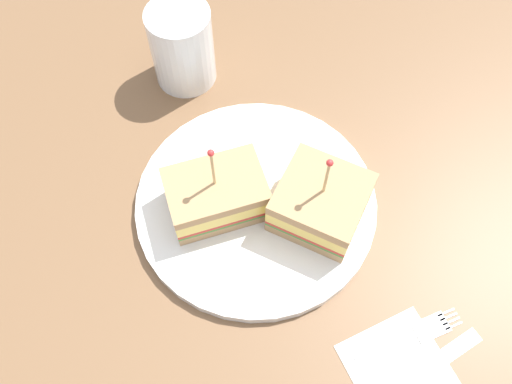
{
  "coord_description": "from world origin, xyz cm",
  "views": [
    {
      "loc": [
        -27.7,
        4.07,
        55.65
      ],
      "look_at": [
        0.0,
        0.0,
        3.31
      ],
      "focal_mm": 38.38,
      "sensor_mm": 36.0,
      "label": 1
    }
  ],
  "objects_px": {
    "knife": "(435,363)",
    "sandwich_half_front": "(216,193)",
    "sandwich_half_back": "(321,203)",
    "plate": "(256,203)",
    "fork": "(420,332)",
    "napkin": "(397,365)",
    "drink_glass": "(183,50)"
  },
  "relations": [
    {
      "from": "fork",
      "to": "knife",
      "type": "xyz_separation_m",
      "value": [
        -0.03,
        -0.01,
        -0.0
      ]
    },
    {
      "from": "knife",
      "to": "sandwich_half_back",
      "type": "bearing_deg",
      "value": 25.98
    },
    {
      "from": "napkin",
      "to": "knife",
      "type": "distance_m",
      "value": 0.04
    },
    {
      "from": "knife",
      "to": "sandwich_half_front",
      "type": "bearing_deg",
      "value": 43.83
    },
    {
      "from": "fork",
      "to": "drink_glass",
      "type": "bearing_deg",
      "value": 28.97
    },
    {
      "from": "sandwich_half_front",
      "to": "fork",
      "type": "bearing_deg",
      "value": -132.26
    },
    {
      "from": "plate",
      "to": "sandwich_half_front",
      "type": "height_order",
      "value": "sandwich_half_front"
    },
    {
      "from": "sandwich_half_front",
      "to": "knife",
      "type": "relative_size",
      "value": 0.94
    },
    {
      "from": "sandwich_half_front",
      "to": "knife",
      "type": "height_order",
      "value": "sandwich_half_front"
    },
    {
      "from": "drink_glass",
      "to": "fork",
      "type": "xyz_separation_m",
      "value": [
        -0.37,
        -0.2,
        -0.04
      ]
    },
    {
      "from": "plate",
      "to": "knife",
      "type": "relative_size",
      "value": 2.23
    },
    {
      "from": "sandwich_half_back",
      "to": "napkin",
      "type": "relative_size",
      "value": 1.3
    },
    {
      "from": "drink_glass",
      "to": "fork",
      "type": "distance_m",
      "value": 0.42
    },
    {
      "from": "drink_glass",
      "to": "sandwich_half_back",
      "type": "bearing_deg",
      "value": -150.94
    },
    {
      "from": "napkin",
      "to": "knife",
      "type": "relative_size",
      "value": 0.78
    },
    {
      "from": "plate",
      "to": "sandwich_half_back",
      "type": "xyz_separation_m",
      "value": [
        -0.03,
        -0.07,
        0.03
      ]
    },
    {
      "from": "drink_glass",
      "to": "knife",
      "type": "distance_m",
      "value": 0.46
    },
    {
      "from": "plate",
      "to": "fork",
      "type": "distance_m",
      "value": 0.22
    },
    {
      "from": "sandwich_half_back",
      "to": "fork",
      "type": "height_order",
      "value": "sandwich_half_back"
    },
    {
      "from": "plate",
      "to": "sandwich_half_front",
      "type": "bearing_deg",
      "value": 87.5
    },
    {
      "from": "plate",
      "to": "sandwich_half_back",
      "type": "distance_m",
      "value": 0.08
    },
    {
      "from": "plate",
      "to": "napkin",
      "type": "distance_m",
      "value": 0.22
    },
    {
      "from": "drink_glass",
      "to": "napkin",
      "type": "height_order",
      "value": "drink_glass"
    },
    {
      "from": "sandwich_half_front",
      "to": "drink_glass",
      "type": "relative_size",
      "value": 1.09
    },
    {
      "from": "plate",
      "to": "fork",
      "type": "xyz_separation_m",
      "value": [
        -0.17,
        -0.14,
        -0.0
      ]
    },
    {
      "from": "sandwich_half_front",
      "to": "napkin",
      "type": "bearing_deg",
      "value": -141.76
    },
    {
      "from": "sandwich_half_front",
      "to": "knife",
      "type": "distance_m",
      "value": 0.28
    },
    {
      "from": "sandwich_half_back",
      "to": "drink_glass",
      "type": "distance_m",
      "value": 0.26
    },
    {
      "from": "napkin",
      "to": "fork",
      "type": "xyz_separation_m",
      "value": [
        0.03,
        -0.03,
        0.0
      ]
    },
    {
      "from": "drink_glass",
      "to": "plate",
      "type": "bearing_deg",
      "value": -163.1
    },
    {
      "from": "plate",
      "to": "napkin",
      "type": "xyz_separation_m",
      "value": [
        -0.19,
        -0.11,
        -0.01
      ]
    },
    {
      "from": "sandwich_half_back",
      "to": "napkin",
      "type": "height_order",
      "value": "sandwich_half_back"
    }
  ]
}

